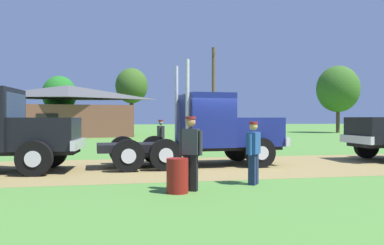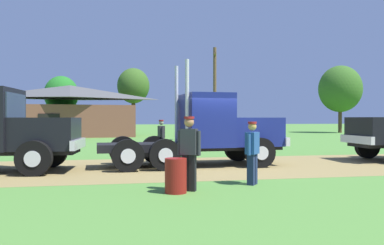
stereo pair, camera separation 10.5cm
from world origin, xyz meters
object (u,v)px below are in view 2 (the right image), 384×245
object	(u,v)px
shed_building	(70,112)
utility_pole_near	(215,91)
steel_barrel	(176,176)
visitor_by_barrel	(189,150)
truck_foreground_white	(211,132)
visitor_far_side	(161,136)
visitor_walking_mid	(252,150)

from	to	relation	value
shed_building	utility_pole_near	world-z (taller)	utility_pole_near
steel_barrel	shed_building	bearing A→B (deg)	100.86
shed_building	visitor_by_barrel	bearing A→B (deg)	-78.39
visitor_by_barrel	utility_pole_near	xyz separation A→B (m)	(5.79, 20.36, 2.89)
truck_foreground_white	shed_building	size ratio (longest dim) A/B	0.55
utility_pole_near	visitor_far_side	bearing A→B (deg)	-116.08
visitor_far_side	utility_pole_near	distance (m)	12.74
visitor_far_side	shed_building	size ratio (longest dim) A/B	0.13
visitor_by_barrel	shed_building	size ratio (longest dim) A/B	0.14
truck_foreground_white	steel_barrel	xyz separation A→B (m)	(-2.17, -5.30, -0.87)
truck_foreground_white	visitor_by_barrel	bearing A→B (deg)	-109.48
visitor_far_side	shed_building	xyz separation A→B (m)	(-6.45, 20.48, 1.46)
truck_foreground_white	shed_building	world-z (taller)	shed_building
visitor_by_barrel	visitor_far_side	size ratio (longest dim) A/B	1.07
utility_pole_near	shed_building	bearing A→B (deg)	141.82
shed_building	utility_pole_near	distance (m)	15.21
truck_foreground_white	shed_building	xyz separation A→B (m)	(-7.91, 24.62, 1.11)
steel_barrel	shed_building	xyz separation A→B (m)	(-5.74, 29.92, 1.98)
visitor_walking_mid	visitor_far_side	distance (m)	8.77
visitor_walking_mid	visitor_by_barrel	xyz separation A→B (m)	(-1.84, -0.59, 0.07)
visitor_by_barrel	steel_barrel	xyz separation A→B (m)	(-0.36, -0.20, -0.59)
visitor_far_side	steel_barrel	bearing A→B (deg)	-94.32
truck_foreground_white	utility_pole_near	bearing A→B (deg)	75.34
steel_barrel	utility_pole_near	xyz separation A→B (m)	(6.16, 20.56, 3.48)
visitor_walking_mid	visitor_by_barrel	distance (m)	1.94
visitor_far_side	utility_pole_near	bearing A→B (deg)	63.92
visitor_walking_mid	utility_pole_near	bearing A→B (deg)	78.70
visitor_by_barrel	visitor_far_side	xyz separation A→B (m)	(0.35, 9.23, -0.07)
visitor_far_side	visitor_walking_mid	bearing A→B (deg)	-80.18
steel_barrel	shed_building	world-z (taller)	shed_building
visitor_far_side	steel_barrel	world-z (taller)	visitor_far_side
visitor_walking_mid	utility_pole_near	size ratio (longest dim) A/B	0.23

